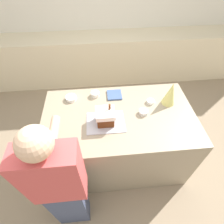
{
  "coord_description": "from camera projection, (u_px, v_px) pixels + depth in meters",
  "views": [
    {
      "loc": [
        -0.2,
        -1.28,
        2.39
      ],
      "look_at": [
        -0.08,
        0.0,
        1.0
      ],
      "focal_mm": 28.0,
      "sensor_mm": 36.0,
      "label": 1
    }
  ],
  "objects": [
    {
      "name": "cookbook",
      "position": [
        114.0,
        95.0,
        2.16
      ],
      "size": [
        0.18,
        0.18,
        0.02
      ],
      "color": "#3F598C",
      "rests_on": "kitchen_island"
    },
    {
      "name": "candy_bowl_near_tray_right",
      "position": [
        151.0,
        101.0,
        2.07
      ],
      "size": [
        0.09,
        0.09,
        0.04
      ],
      "color": "white",
      "rests_on": "kitchen_island"
    },
    {
      "name": "kitchen_island",
      "position": [
        118.0,
        139.0,
        2.29
      ],
      "size": [
        1.71,
        0.99,
        0.94
      ],
      "color": "gray",
      "rests_on": "ground_plane"
    },
    {
      "name": "candy_bowl_near_tray_left",
      "position": [
        143.0,
        112.0,
        1.94
      ],
      "size": [
        0.1,
        0.1,
        0.05
      ],
      "color": "silver",
      "rests_on": "kitchen_island"
    },
    {
      "name": "ground_plane",
      "position": [
        117.0,
        156.0,
        2.64
      ],
      "size": [
        12.0,
        12.0,
        0.0
      ],
      "primitive_type": "plane",
      "color": "gray"
    },
    {
      "name": "candy_bowl_far_right",
      "position": [
        71.0,
        98.0,
        2.1
      ],
      "size": [
        0.13,
        0.13,
        0.04
      ],
      "color": "white",
      "rests_on": "kitchen_island"
    },
    {
      "name": "baking_tray",
      "position": [
        106.0,
        122.0,
        1.87
      ],
      "size": [
        0.41,
        0.31,
        0.01
      ],
      "color": "#B2B2BC",
      "rests_on": "kitchen_island"
    },
    {
      "name": "person",
      "position": [
        61.0,
        187.0,
        1.49
      ],
      "size": [
        0.44,
        0.55,
        1.66
      ],
      "color": "#424C6B",
      "rests_on": "ground_plane"
    },
    {
      "name": "back_cabinet_block",
      "position": [
        107.0,
        59.0,
        3.64
      ],
      "size": [
        6.0,
        0.6,
        0.96
      ],
      "color": "beige",
      "rests_on": "ground_plane"
    },
    {
      "name": "candy_bowl_far_left",
      "position": [
        95.0,
        94.0,
        2.14
      ],
      "size": [
        0.1,
        0.1,
        0.05
      ],
      "color": "white",
      "rests_on": "kitchen_island"
    },
    {
      "name": "decorative_tree",
      "position": [
        170.0,
        94.0,
        1.98
      ],
      "size": [
        0.15,
        0.15,
        0.29
      ],
      "color": "#DBD675",
      "rests_on": "kitchen_island"
    },
    {
      "name": "wall_back",
      "position": [
        104.0,
        10.0,
        3.25
      ],
      "size": [
        8.0,
        0.05,
        2.6
      ],
      "color": "white",
      "rests_on": "ground_plane"
    },
    {
      "name": "gingerbread_house",
      "position": [
        105.0,
        116.0,
        1.8
      ],
      "size": [
        0.19,
        0.18,
        0.23
      ],
      "color": "#5B2D14",
      "rests_on": "baking_tray"
    }
  ]
}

